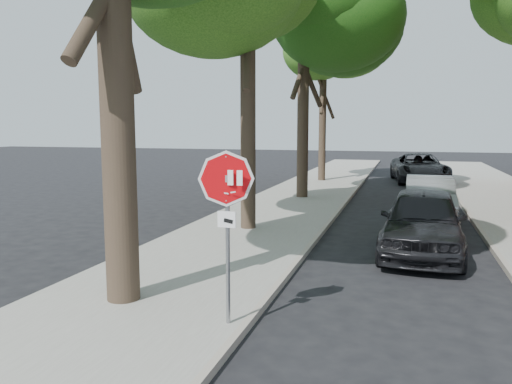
% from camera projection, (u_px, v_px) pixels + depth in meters
% --- Properties ---
extents(ground, '(120.00, 120.00, 0.00)m').
position_uv_depth(ground, '(273.00, 336.00, 7.36)').
color(ground, black).
rests_on(ground, ground).
extents(sidewalk_left, '(4.00, 55.00, 0.12)m').
position_uv_depth(sidewalk_left, '(289.00, 205.00, 19.46)').
color(sidewalk_left, gray).
rests_on(sidewalk_left, ground).
extents(curb_left, '(0.12, 55.00, 0.13)m').
position_uv_depth(curb_left, '(342.00, 207.00, 18.88)').
color(curb_left, '#9E9384').
rests_on(curb_left, ground).
extents(curb_right, '(0.12, 55.00, 0.13)m').
position_uv_depth(curb_right, '(467.00, 213.00, 17.63)').
color(curb_right, '#9E9384').
rests_on(curb_right, ground).
extents(stop_sign, '(0.76, 0.34, 2.61)m').
position_uv_depth(stop_sign, '(227.00, 204.00, 7.29)').
color(stop_sign, gray).
rests_on(stop_sign, sidewalk_left).
extents(tree_mid_b, '(5.88, 5.46, 10.36)m').
position_uv_depth(tree_mid_b, '(304.00, 6.00, 20.44)').
color(tree_mid_b, black).
rests_on(tree_mid_b, sidewalk_left).
extents(tree_far, '(5.29, 4.91, 9.33)m').
position_uv_depth(tree_far, '(324.00, 51.00, 27.26)').
color(tree_far, black).
rests_on(tree_far, sidewalk_left).
extents(car_a, '(2.13, 4.79, 1.60)m').
position_uv_depth(car_a, '(423.00, 221.00, 12.09)').
color(car_a, black).
rests_on(car_a, ground).
extents(car_b, '(1.57, 4.38, 1.44)m').
position_uv_depth(car_b, '(429.00, 198.00, 16.59)').
color(car_b, gray).
rests_on(car_b, ground).
extents(car_d, '(3.39, 6.10, 1.61)m').
position_uv_depth(car_d, '(419.00, 168.00, 27.82)').
color(car_d, black).
rests_on(car_d, ground).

